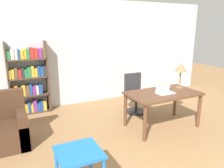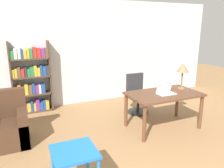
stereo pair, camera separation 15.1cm
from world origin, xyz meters
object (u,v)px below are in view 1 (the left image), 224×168
object	(u,v)px
table_lamp	(181,68)
side_table_blue	(79,158)
laptop	(165,91)
bookshelf	(28,81)
desk	(163,97)
office_chair	(135,95)
armchair	(5,129)

from	to	relation	value
table_lamp	side_table_blue	xyz separation A→B (m)	(-2.63, -1.14, -0.72)
laptop	bookshelf	size ratio (longest dim) A/B	0.20
laptop	side_table_blue	distance (m)	2.33
desk	side_table_blue	xyz separation A→B (m)	(-2.09, -1.02, -0.18)
desk	office_chair	size ratio (longest dim) A/B	1.55
desk	side_table_blue	world-z (taller)	desk
table_lamp	armchair	size ratio (longest dim) A/B	0.58
bookshelf	side_table_blue	bearing A→B (deg)	-84.96
side_table_blue	desk	bearing A→B (deg)	25.91
side_table_blue	armchair	size ratio (longest dim) A/B	0.58
desk	bookshelf	xyz separation A→B (m)	(-2.36, 1.99, 0.15)
laptop	table_lamp	world-z (taller)	table_lamp
side_table_blue	table_lamp	bearing A→B (deg)	23.38
laptop	armchair	xyz separation A→B (m)	(-2.92, 0.59, -0.47)
office_chair	armchair	size ratio (longest dim) A/B	0.98
laptop	bookshelf	bearing A→B (deg)	139.16
laptop	side_table_blue	bearing A→B (deg)	-155.11
bookshelf	table_lamp	bearing A→B (deg)	-32.86
armchair	bookshelf	size ratio (longest dim) A/B	0.56
desk	side_table_blue	distance (m)	2.33
armchair	office_chair	bearing A→B (deg)	8.11
side_table_blue	laptop	bearing A→B (deg)	24.89
laptop	armchair	distance (m)	3.02
side_table_blue	bookshelf	xyz separation A→B (m)	(-0.26, 3.00, 0.34)
desk	armchair	bearing A→B (deg)	169.43
desk	laptop	size ratio (longest dim) A/B	4.13
armchair	desk	bearing A→B (deg)	-10.57
table_lamp	laptop	bearing A→B (deg)	-162.79
table_lamp	side_table_blue	world-z (taller)	table_lamp
bookshelf	office_chair	bearing A→B (deg)	-24.23
laptop	armchair	bearing A→B (deg)	168.52
desk	bookshelf	bearing A→B (deg)	139.88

